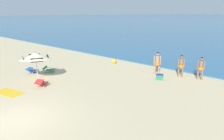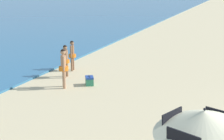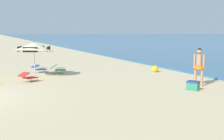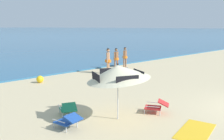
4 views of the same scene
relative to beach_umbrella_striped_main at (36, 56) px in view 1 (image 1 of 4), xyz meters
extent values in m
plane|color=#CCB78C|center=(4.62, -3.54, -1.68)|extent=(800.00, 800.00, 0.00)
cylinder|color=silver|center=(0.00, 0.00, -0.72)|extent=(0.04, 0.04, 1.93)
cone|color=beige|center=(0.00, 0.00, 0.00)|extent=(3.06, 3.05, 0.73)
cube|color=black|center=(0.30, 0.73, -0.11)|extent=(0.74, 0.34, 0.27)
cube|color=black|center=(-0.73, 0.30, -0.11)|extent=(0.34, 0.74, 0.27)
cube|color=black|center=(-0.30, -0.73, -0.11)|extent=(0.74, 0.34, 0.27)
cube|color=black|center=(0.73, -0.30, -0.11)|extent=(0.34, 0.74, 0.27)
sphere|color=black|center=(0.00, 0.00, 0.28)|extent=(0.06, 0.06, 0.06)
cube|color=#1E7F56|center=(-1.01, 1.64, -1.48)|extent=(0.71, 0.75, 0.04)
cube|color=#1E7F56|center=(-1.16, 1.26, -1.29)|extent=(0.60, 0.53, 0.26)
cylinder|color=silver|center=(-1.13, 2.00, -1.59)|extent=(0.03, 0.03, 0.18)
cylinder|color=silver|center=(-0.67, 1.82, -1.59)|extent=(0.03, 0.03, 0.18)
cylinder|color=silver|center=(-1.34, 1.47, -1.59)|extent=(0.03, 0.03, 0.18)
cylinder|color=silver|center=(-0.89, 1.29, -1.59)|extent=(0.03, 0.03, 0.18)
cylinder|color=silver|center=(-1.27, 1.75, -1.36)|extent=(0.23, 0.51, 0.02)
cylinder|color=silver|center=(-0.75, 1.54, -1.36)|extent=(0.23, 0.51, 0.02)
cube|color=#1E4799|center=(-1.76, 0.62, -1.48)|extent=(0.63, 0.69, 0.04)
cube|color=#1E4799|center=(-1.69, 0.26, -1.26)|extent=(0.56, 0.50, 0.17)
cylinder|color=silver|center=(-2.06, 0.85, -1.59)|extent=(0.03, 0.03, 0.18)
cylinder|color=silver|center=(-1.58, 0.95, -1.59)|extent=(0.03, 0.03, 0.18)
cylinder|color=silver|center=(-1.95, 0.29, -1.59)|extent=(0.03, 0.03, 0.18)
cylinder|color=silver|center=(-1.47, 0.39, -1.59)|extent=(0.03, 0.03, 0.18)
cylinder|color=silver|center=(-2.04, 0.56, -1.36)|extent=(0.13, 0.53, 0.02)
cylinder|color=silver|center=(-1.49, 0.67, -1.36)|extent=(0.13, 0.53, 0.02)
cube|color=red|center=(1.44, -0.44, -1.48)|extent=(0.76, 0.78, 0.04)
cube|color=red|center=(1.64, -0.77, -1.27)|extent=(0.63, 0.60, 0.21)
cylinder|color=silver|center=(1.08, -0.33, -1.59)|extent=(0.03, 0.03, 0.18)
cylinder|color=silver|center=(1.50, -0.07, -1.59)|extent=(0.03, 0.03, 0.18)
cylinder|color=silver|center=(1.38, -0.81, -1.59)|extent=(0.03, 0.03, 0.18)
cylinder|color=silver|center=(1.80, -0.55, -1.59)|extent=(0.03, 0.03, 0.18)
cylinder|color=silver|center=(1.20, -0.59, -1.36)|extent=(0.31, 0.47, 0.02)
cylinder|color=silver|center=(1.68, -0.29, -1.36)|extent=(0.31, 0.47, 0.02)
cylinder|color=#8C6042|center=(8.33, 7.67, -1.29)|extent=(0.11, 0.11, 0.79)
cylinder|color=#8C6042|center=(8.60, 7.73, -1.29)|extent=(0.11, 0.11, 0.79)
cylinder|color=orange|center=(8.47, 7.70, -0.87)|extent=(0.39, 0.39, 0.16)
cylinder|color=#8C6042|center=(8.47, 7.70, -0.61)|extent=(0.22, 0.22, 0.56)
cylinder|color=#8C6042|center=(8.27, 7.66, -0.63)|extent=(0.09, 0.09, 0.59)
cylinder|color=#8C6042|center=(8.66, 7.74, -0.63)|extent=(0.09, 0.09, 0.59)
sphere|color=#8C6042|center=(8.47, 7.70, -0.20)|extent=(0.21, 0.21, 0.21)
sphere|color=black|center=(8.47, 7.70, -0.17)|extent=(0.20, 0.20, 0.20)
cylinder|color=#8C6042|center=(7.04, 7.38, -1.28)|extent=(0.12, 0.12, 0.79)
cylinder|color=#8C6042|center=(7.32, 7.40, -1.28)|extent=(0.12, 0.12, 0.79)
cylinder|color=orange|center=(7.18, 7.39, -0.87)|extent=(0.40, 0.40, 0.17)
cylinder|color=#8C6042|center=(7.18, 7.39, -0.61)|extent=(0.22, 0.22, 0.56)
cylinder|color=#8C6042|center=(6.98, 7.37, -0.62)|extent=(0.09, 0.09, 0.60)
cylinder|color=#8C6042|center=(7.38, 7.40, -0.62)|extent=(0.09, 0.09, 0.60)
sphere|color=#8C6042|center=(7.18, 7.39, -0.18)|extent=(0.22, 0.22, 0.22)
sphere|color=black|center=(7.18, 7.39, -0.16)|extent=(0.20, 0.20, 0.20)
cylinder|color=tan|center=(5.77, 6.71, -1.25)|extent=(0.13, 0.13, 0.86)
cylinder|color=tan|center=(5.52, 6.54, -1.25)|extent=(0.13, 0.13, 0.86)
cylinder|color=orange|center=(5.65, 6.63, -0.80)|extent=(0.43, 0.43, 0.18)
cylinder|color=tan|center=(5.65, 6.63, -0.52)|extent=(0.24, 0.24, 0.61)
cylinder|color=tan|center=(5.83, 6.74, -0.54)|extent=(0.09, 0.09, 0.64)
cylinder|color=tan|center=(5.47, 6.51, -0.54)|extent=(0.09, 0.09, 0.64)
sphere|color=tan|center=(5.65, 6.63, -0.06)|extent=(0.23, 0.23, 0.23)
sphere|color=black|center=(5.65, 6.63, -0.03)|extent=(0.21, 0.21, 0.21)
cube|color=#2D7F5B|center=(6.40, 5.73, -1.52)|extent=(0.59, 0.54, 0.32)
cube|color=navy|center=(6.40, 5.73, -1.32)|extent=(0.60, 0.56, 0.08)
cylinder|color=black|center=(6.40, 5.73, -1.27)|extent=(0.30, 0.19, 0.02)
sphere|color=yellow|center=(0.80, 7.21, -1.47)|extent=(0.42, 0.42, 0.42)
cube|color=gold|center=(1.03, -2.41, -1.67)|extent=(1.96, 1.30, 0.01)
camera|label=1|loc=(13.03, -6.60, 2.84)|focal=32.56mm
camera|label=2|loc=(-6.83, -0.59, 2.85)|focal=53.36mm
camera|label=3|loc=(16.37, -2.20, 0.78)|focal=46.59mm
camera|label=4|loc=(-5.92, -5.94, 1.55)|focal=40.05mm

